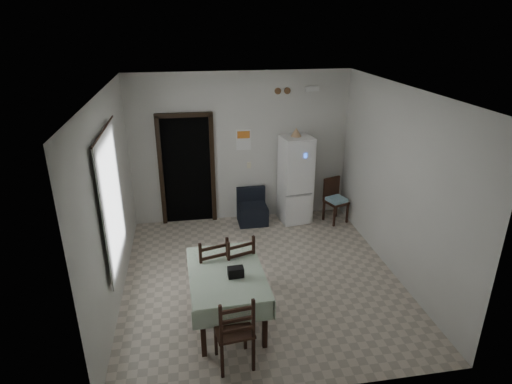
{
  "coord_description": "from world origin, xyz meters",
  "views": [
    {
      "loc": [
        -1.02,
        -5.61,
        3.8
      ],
      "look_at": [
        0.0,
        0.5,
        1.25
      ],
      "focal_mm": 30.0,
      "sensor_mm": 36.0,
      "label": 1
    }
  ],
  "objects_px": {
    "dining_table": "(227,295)",
    "dining_chair_far_left": "(210,267)",
    "navy_seat": "(252,207)",
    "dining_chair_far_right": "(236,265)",
    "dining_chair_near_head": "(234,329)",
    "fridge": "(295,180)",
    "corner_chair": "(336,201)"
  },
  "relations": [
    {
      "from": "dining_chair_far_right",
      "to": "dining_table",
      "type": "bearing_deg",
      "value": 52.65
    },
    {
      "from": "navy_seat",
      "to": "dining_chair_far_right",
      "type": "distance_m",
      "value": 2.4
    },
    {
      "from": "fridge",
      "to": "navy_seat",
      "type": "relative_size",
      "value": 2.52
    },
    {
      "from": "dining_chair_far_left",
      "to": "dining_chair_far_right",
      "type": "xyz_separation_m",
      "value": [
        0.36,
        0.01,
        -0.01
      ]
    },
    {
      "from": "dining_table",
      "to": "dining_chair_near_head",
      "type": "relative_size",
      "value": 1.45
    },
    {
      "from": "dining_table",
      "to": "dining_chair_far_right",
      "type": "distance_m",
      "value": 0.56
    },
    {
      "from": "fridge",
      "to": "navy_seat",
      "type": "distance_m",
      "value": 0.99
    },
    {
      "from": "dining_chair_far_left",
      "to": "dining_chair_far_right",
      "type": "height_order",
      "value": "dining_chair_far_left"
    },
    {
      "from": "fridge",
      "to": "dining_table",
      "type": "bearing_deg",
      "value": -127.86
    },
    {
      "from": "navy_seat",
      "to": "dining_chair_far_left",
      "type": "height_order",
      "value": "dining_chair_far_left"
    },
    {
      "from": "dining_table",
      "to": "dining_chair_far_right",
      "type": "relative_size",
      "value": 1.4
    },
    {
      "from": "fridge",
      "to": "dining_table",
      "type": "xyz_separation_m",
      "value": [
        -1.64,
        -2.82,
        -0.49
      ]
    },
    {
      "from": "dining_table",
      "to": "dining_chair_far_right",
      "type": "bearing_deg",
      "value": 68.53
    },
    {
      "from": "navy_seat",
      "to": "dining_chair_near_head",
      "type": "height_order",
      "value": "dining_chair_near_head"
    },
    {
      "from": "navy_seat",
      "to": "dining_table",
      "type": "relative_size",
      "value": 0.48
    },
    {
      "from": "navy_seat",
      "to": "corner_chair",
      "type": "distance_m",
      "value": 1.65
    },
    {
      "from": "corner_chair",
      "to": "dining_table",
      "type": "height_order",
      "value": "corner_chair"
    },
    {
      "from": "corner_chair",
      "to": "dining_chair_far_left",
      "type": "bearing_deg",
      "value": -161.39
    },
    {
      "from": "dining_table",
      "to": "dining_chair_far_right",
      "type": "height_order",
      "value": "dining_chair_far_right"
    },
    {
      "from": "dining_table",
      "to": "dining_chair_near_head",
      "type": "bearing_deg",
      "value": -92.32
    },
    {
      "from": "dining_chair_near_head",
      "to": "dining_table",
      "type": "bearing_deg",
      "value": -97.17
    },
    {
      "from": "dining_chair_far_right",
      "to": "corner_chair",
      "type": "bearing_deg",
      "value": -154.62
    },
    {
      "from": "dining_chair_far_right",
      "to": "dining_chair_near_head",
      "type": "height_order",
      "value": "dining_chair_far_right"
    },
    {
      "from": "navy_seat",
      "to": "dining_chair_far_right",
      "type": "xyz_separation_m",
      "value": [
        -0.61,
        -2.32,
        0.17
      ]
    },
    {
      "from": "navy_seat",
      "to": "dining_table",
      "type": "height_order",
      "value": "dining_table"
    },
    {
      "from": "dining_chair_near_head",
      "to": "fridge",
      "type": "bearing_deg",
      "value": -121.15
    },
    {
      "from": "navy_seat",
      "to": "dining_chair_far_left",
      "type": "bearing_deg",
      "value": -113.29
    },
    {
      "from": "dining_chair_far_left",
      "to": "corner_chair",
      "type": "bearing_deg",
      "value": -156.68
    },
    {
      "from": "navy_seat",
      "to": "dining_chair_far_left",
      "type": "xyz_separation_m",
      "value": [
        -0.98,
        -2.33,
        0.18
      ]
    },
    {
      "from": "dining_table",
      "to": "dining_chair_far_left",
      "type": "distance_m",
      "value": 0.55
    },
    {
      "from": "corner_chair",
      "to": "dining_chair_near_head",
      "type": "xyz_separation_m",
      "value": [
        -2.43,
        -3.42,
        0.05
      ]
    },
    {
      "from": "navy_seat",
      "to": "dining_chair_far_right",
      "type": "bearing_deg",
      "value": -105.31
    }
  ]
}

